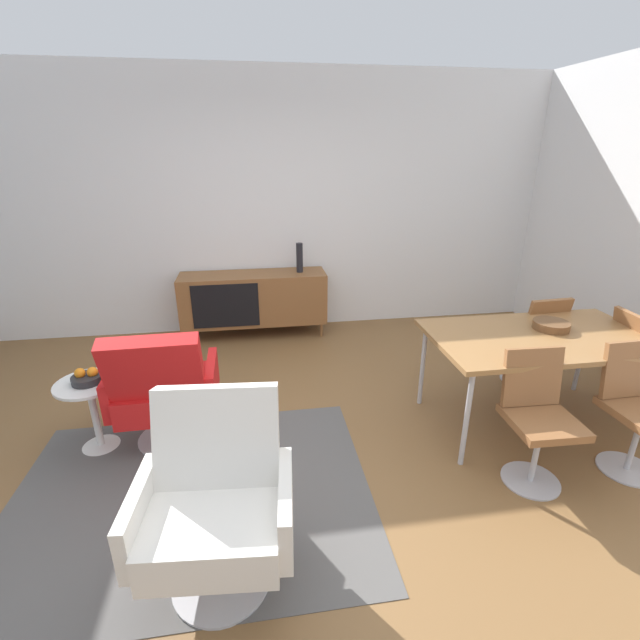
{
  "coord_description": "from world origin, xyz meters",
  "views": [
    {
      "loc": [
        -0.2,
        -2.45,
        2.01
      ],
      "look_at": [
        0.22,
        0.27,
        0.93
      ],
      "focal_mm": 24.8,
      "sensor_mm": 36.0,
      "label": 1
    }
  ],
  "objects": [
    {
      "name": "ground_plane",
      "position": [
        0.0,
        0.0,
        0.0
      ],
      "size": [
        8.32,
        8.32,
        0.0
      ],
      "primitive_type": "plane",
      "color": "brown"
    },
    {
      "name": "wall_back",
      "position": [
        0.0,
        2.6,
        1.4
      ],
      "size": [
        6.8,
        0.12,
        2.8
      ],
      "primitive_type": "cube",
      "color": "white",
      "rests_on": "ground_plane"
    },
    {
      "name": "sideboard",
      "position": [
        -0.22,
        2.3,
        0.44
      ],
      "size": [
        1.6,
        0.45,
        0.72
      ],
      "color": "brown",
      "rests_on": "ground_plane"
    },
    {
      "name": "vase_cobalt",
      "position": [
        0.31,
        2.3,
        0.88
      ],
      "size": [
        0.07,
        0.07,
        0.32
      ],
      "color": "black",
      "rests_on": "sideboard"
    },
    {
      "name": "dining_table",
      "position": [
        1.84,
        0.21,
        0.7
      ],
      "size": [
        1.6,
        0.9,
        0.74
      ],
      "color": "olive",
      "rests_on": "ground_plane"
    },
    {
      "name": "wooden_bowl_on_table",
      "position": [
        1.98,
        0.31,
        0.77
      ],
      "size": [
        0.26,
        0.26,
        0.06
      ],
      "primitive_type": "cylinder",
      "color": "brown",
      "rests_on": "dining_table"
    },
    {
      "name": "dining_chair_front_right",
      "position": [
        2.19,
        -0.35,
        0.47
      ],
      "size": [
        0.41,
        0.44,
        0.86
      ],
      "color": "brown",
      "rests_on": "ground_plane"
    },
    {
      "name": "dining_chair_far_end",
      "position": [
        2.73,
        0.22,
        0.47
      ],
      "size": [
        0.45,
        0.43,
        0.86
      ],
      "color": "brown",
      "rests_on": "ground_plane"
    },
    {
      "name": "dining_chair_front_left",
      "position": [
        1.49,
        -0.35,
        0.47
      ],
      "size": [
        0.41,
        0.44,
        0.86
      ],
      "color": "brown",
      "rests_on": "ground_plane"
    },
    {
      "name": "dining_chair_back_right",
      "position": [
        2.2,
        0.77,
        0.47
      ],
      "size": [
        0.42,
        0.45,
        0.86
      ],
      "color": "brown",
      "rests_on": "ground_plane"
    },
    {
      "name": "lounge_chair_red",
      "position": [
        -0.86,
        0.35,
        0.47
      ],
      "size": [
        0.73,
        0.67,
        0.95
      ],
      "color": "red",
      "rests_on": "ground_plane"
    },
    {
      "name": "armchair_black_shell",
      "position": [
        -0.44,
        -0.76,
        0.47
      ],
      "size": [
        0.76,
        0.7,
        0.95
      ],
      "color": "silver",
      "rests_on": "ground_plane"
    },
    {
      "name": "side_table_round",
      "position": [
        -1.36,
        0.41,
        0.32
      ],
      "size": [
        0.44,
        0.44,
        0.52
      ],
      "color": "white",
      "rests_on": "ground_plane"
    },
    {
      "name": "fruit_bowl",
      "position": [
        -1.36,
        0.41,
        0.56
      ],
      "size": [
        0.2,
        0.2,
        0.11
      ],
      "color": "#262628",
      "rests_on": "side_table_round"
    },
    {
      "name": "area_rug",
      "position": [
        -0.65,
        -0.2,
        0.0
      ],
      "size": [
        2.2,
        1.7,
        0.01
      ],
      "primitive_type": "cube",
      "color": "#595654",
      "rests_on": "ground_plane"
    }
  ]
}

